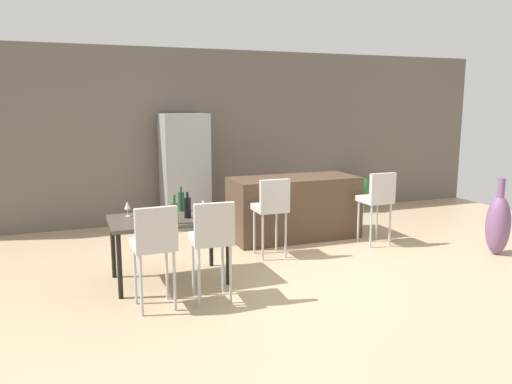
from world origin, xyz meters
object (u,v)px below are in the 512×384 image
at_px(wine_glass_left, 127,206).
at_px(refrigerator, 184,171).
at_px(bar_chair_left, 272,205).
at_px(potted_plant, 358,190).
at_px(kitchen_island, 294,208).
at_px(wine_bottle_right, 181,201).
at_px(wine_bottle_middle, 175,213).
at_px(wine_bottle_inner, 188,207).
at_px(dining_table, 169,224).
at_px(floor_vase, 498,224).
at_px(dining_chair_far, 212,235).
at_px(dining_chair_near, 154,241).
at_px(bar_chair_middle, 378,197).
at_px(wine_glass_far, 203,203).

height_order(wine_glass_left, refrigerator, refrigerator).
distance_m(bar_chair_left, potted_plant, 3.38).
distance_m(kitchen_island, wine_bottle_right, 2.15).
height_order(wine_bottle_middle, wine_bottle_inner, wine_bottle_middle).
height_order(wine_bottle_inner, wine_glass_left, wine_bottle_inner).
bearing_deg(kitchen_island, wine_bottle_right, -154.54).
height_order(dining_table, floor_vase, floor_vase).
bearing_deg(floor_vase, dining_chair_far, -176.93).
relative_size(dining_table, wine_bottle_middle, 4.15).
bearing_deg(dining_chair_near, refrigerator, 72.16).
relative_size(kitchen_island, wine_glass_left, 10.91).
height_order(bar_chair_left, floor_vase, bar_chair_left).
bearing_deg(wine_bottle_middle, refrigerator, 74.99).
xyz_separation_m(bar_chair_middle, wine_bottle_right, (-2.84, -0.12, 0.16)).
distance_m(dining_table, floor_vase, 4.34).
height_order(dining_table, wine_bottle_inner, wine_bottle_inner).
distance_m(wine_glass_left, wine_glass_far, 0.85).
height_order(wine_glass_left, wine_glass_far, same).
height_order(bar_chair_middle, wine_bottle_middle, wine_bottle_middle).
xyz_separation_m(kitchen_island, wine_bottle_middle, (-2.11, -1.51, 0.40)).
bearing_deg(dining_chair_near, wine_glass_far, 49.25).
bearing_deg(floor_vase, bar_chair_left, 161.38).
bearing_deg(floor_vase, dining_table, 172.70).
bearing_deg(dining_chair_near, wine_bottle_middle, 56.83).
distance_m(bar_chair_middle, dining_table, 3.08).
height_order(kitchen_island, dining_chair_far, dining_chair_far).
distance_m(dining_table, wine_glass_left, 0.52).
bearing_deg(dining_chair_near, dining_chair_far, 0.00).
relative_size(refrigerator, potted_plant, 2.75).
xyz_separation_m(bar_chair_middle, refrigerator, (-2.29, 2.10, 0.22)).
relative_size(dining_chair_near, wine_glass_far, 6.03).
bearing_deg(dining_chair_near, bar_chair_left, 34.54).
bearing_deg(bar_chair_left, potted_plant, 38.33).
bearing_deg(dining_chair_far, bar_chair_middle, 23.14).
bearing_deg(wine_bottle_middle, wine_glass_left, 128.52).
xyz_separation_m(wine_bottle_right, potted_plant, (3.85, 2.21, -0.46)).
xyz_separation_m(dining_chair_near, wine_glass_left, (-0.13, 0.99, 0.17)).
xyz_separation_m(bar_chair_left, dining_chair_near, (-1.72, -1.18, 0.00)).
distance_m(wine_bottle_middle, wine_glass_far, 0.54).
relative_size(dining_chair_near, wine_glass_left, 6.03).
bearing_deg(wine_glass_left, wine_bottle_inner, -27.03).
bearing_deg(refrigerator, wine_bottle_right, -103.95).
bearing_deg(potted_plant, wine_bottle_inner, -146.18).
relative_size(wine_bottle_inner, wine_glass_left, 1.68).
bearing_deg(wine_bottle_right, refrigerator, 76.05).
bearing_deg(wine_bottle_inner, floor_vase, -6.45).
bearing_deg(bar_chair_middle, dining_chair_near, -160.52).
bearing_deg(wine_bottle_right, wine_glass_far, -51.24).
bearing_deg(wine_bottle_middle, dining_table, 91.91).
bearing_deg(floor_vase, wine_glass_far, 171.21).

